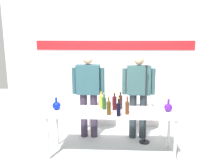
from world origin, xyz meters
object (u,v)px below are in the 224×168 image
Objects in this scene: wine_glass_left_1 at (78,102)px; wine_glass_right_3 at (157,101)px; wine_bottle_5 at (119,108)px; wine_glass_right_5 at (162,107)px; wine_bottle_0 at (120,101)px; wine_bottle_3 at (109,107)px; wine_glass_right_4 at (155,102)px; display_table at (112,115)px; wine_glass_left_2 at (71,103)px; wine_bottle_4 at (104,102)px; wine_glass_right_0 at (156,107)px; microphone_stand at (145,118)px; wine_bottle_1 at (101,101)px; presenter_right at (138,91)px; wine_bottle_2 at (114,102)px; wine_bottle_6 at (127,107)px; decanter_blue_left at (57,105)px; wine_glass_right_2 at (150,108)px; decanter_blue_right at (168,107)px; wine_glass_right_1 at (150,102)px; presenter_left at (88,90)px.

wine_glass_right_3 reaches higher than wine_glass_left_1.
wine_glass_right_5 is (0.70, 0.13, -0.01)m from wine_bottle_5.
wine_bottle_3 is (-0.19, -0.31, -0.01)m from wine_bottle_0.
wine_bottle_0 is 1.90× the size of wine_glass_right_4.
wine_glass_left_2 is (-0.72, 0.13, 0.16)m from display_table.
wine_bottle_4 is 2.04× the size of wine_glass_right_0.
microphone_stand reaches higher than wine_bottle_0.
wine_bottle_1 is 2.15× the size of wine_glass_left_2.
wine_glass_right_3 is at bearing -52.35° from presenter_right.
wine_glass_left_2 is 0.97× the size of wine_glass_right_0.
wine_bottle_2 is 1.07× the size of wine_bottle_6.
decanter_blue_left is 0.73× the size of wine_bottle_5.
wine_bottle_0 is 2.09× the size of wine_glass_right_2.
wine_bottle_4 is (-0.63, -0.58, -0.08)m from presenter_right.
wine_bottle_3 is at bearing -174.81° from wine_glass_right_5.
decanter_blue_right is 0.14× the size of microphone_stand.
wine_glass_right_1 is at bearing 42.61° from wine_bottle_6.
wine_bottle_6 is at bearing -176.47° from wine_glass_right_5.
wine_bottle_2 is 2.01× the size of wine_glass_right_1.
wine_bottle_4 is at bearing 4.37° from decanter_blue_left.
decanter_blue_right is 0.24m from wine_glass_right_4.
decanter_blue_left is at bearing -155.25° from wine_glass_left_2.
wine_glass_right_4 is at bearing 104.27° from wine_glass_right_5.
decanter_blue_right is at bearing -2.37° from wine_bottle_2.
presenter_left reaches higher than wine_bottle_5.
wine_glass_left_2 is (-0.85, 0.38, -0.03)m from wine_bottle_5.
wine_bottle_5 is 0.71m from wine_glass_right_1.
wine_bottle_2 is 1.06× the size of wine_bottle_5.
wine_glass_right_4 reaches higher than wine_glass_right_0.
wine_bottle_2 is 0.21× the size of microphone_stand.
presenter_left is 1.00× the size of presenter_right.
wine_glass_right_4 is at bearing -115.88° from wine_glass_right_3.
wine_bottle_1 is 1.95× the size of wine_glass_right_2.
presenter_right is 0.53m from microphone_stand.
wine_bottle_1 is 0.41m from wine_glass_left_1.
wine_glass_right_5 reaches higher than wine_glass_left_1.
wine_bottle_2 reaches higher than wine_bottle_4.
wine_glass_left_2 is (0.23, 0.11, 0.02)m from decanter_blue_left.
wine_glass_right_4 is at bearing 148.56° from decanter_blue_right.
wine_bottle_0 reaches higher than wine_glass_right_0.
wine_glass_right_5 is at bearing -88.15° from wine_glass_right_3.
presenter_left is at bearing 147.94° from wine_glass_right_0.
wine_bottle_4 is 0.47m from wine_glass_left_1.
wine_glass_left_2 is at bearing 167.07° from wine_glass_right_2.
wine_bottle_2 reaches higher than wine_glass_left_2.
wine_bottle_4 is 0.81m from wine_glass_right_2.
display_table is at bearing 116.49° from wine_bottle_5.
wine_glass_right_5 is at bearing -67.54° from presenter_right.
wine_bottle_6 is (0.14, 0.09, -0.00)m from wine_bottle_5.
wine_bottle_5 reaches higher than decanter_blue_right.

